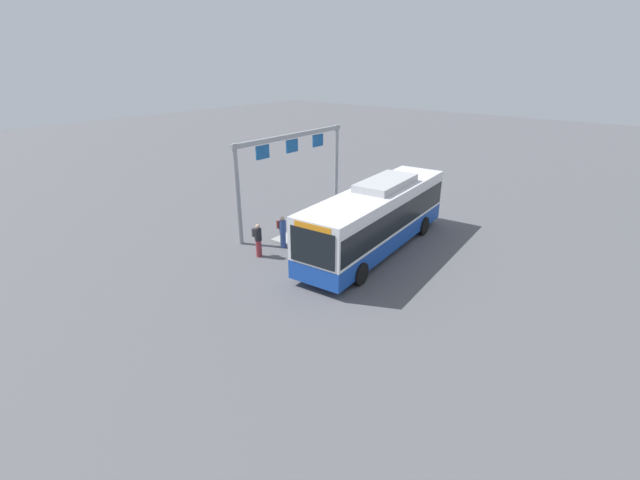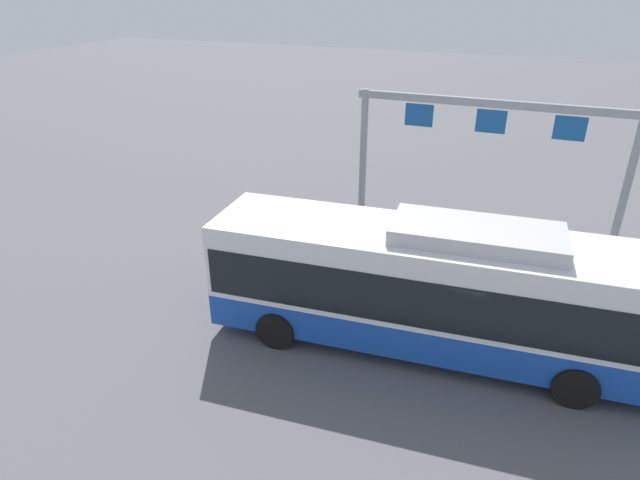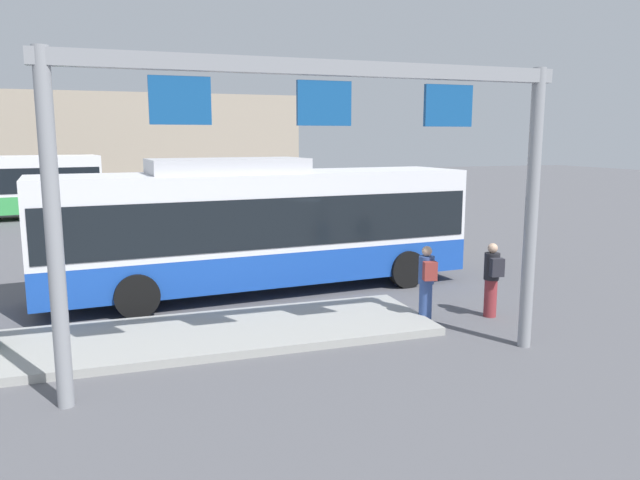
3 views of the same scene
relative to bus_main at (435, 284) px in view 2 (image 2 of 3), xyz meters
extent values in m
plane|color=#56565B|center=(0.01, 0.00, -1.81)|extent=(120.00, 120.00, 0.00)
cube|color=#9E9E99|center=(-2.31, -3.38, -1.73)|extent=(10.00, 2.80, 0.16)
cube|color=#1947AD|center=(0.01, 0.00, -1.04)|extent=(11.15, 3.40, 0.85)
cube|color=silver|center=(0.01, 0.00, 0.34)|extent=(11.15, 3.40, 1.90)
cube|color=black|center=(0.01, 0.00, 0.14)|extent=(10.93, 3.42, 1.20)
cube|color=black|center=(5.50, 0.46, 0.24)|extent=(0.22, 2.12, 1.50)
cube|color=#B7B7BC|center=(-0.81, -0.07, 1.47)|extent=(3.97, 2.06, 0.36)
cube|color=orange|center=(5.43, 0.45, 1.09)|extent=(0.26, 1.75, 0.28)
cylinder|color=black|center=(3.58, 1.50, -1.31)|extent=(1.02, 0.38, 1.00)
cylinder|color=black|center=(3.78, -0.89, -1.31)|extent=(1.02, 0.38, 1.00)
cylinder|color=black|center=(-3.37, 0.92, -1.31)|extent=(1.02, 0.38, 1.00)
cylinder|color=black|center=(-3.17, -1.47, -1.31)|extent=(1.02, 0.38, 1.00)
cylinder|color=maroon|center=(4.32, -3.93, -1.39)|extent=(0.33, 0.33, 0.85)
cylinder|color=black|center=(4.32, -3.93, -0.66)|extent=(0.40, 0.40, 0.60)
sphere|color=tan|center=(4.32, -3.93, -0.25)|extent=(0.22, 0.22, 0.22)
cube|color=#26262D|center=(4.27, -4.19, -0.63)|extent=(0.31, 0.23, 0.40)
cylinder|color=#334C8C|center=(2.77, -3.78, -1.39)|extent=(0.33, 0.33, 0.85)
cylinder|color=#334C8C|center=(2.77, -3.78, -0.66)|extent=(0.40, 0.40, 0.60)
sphere|color=tan|center=(2.77, -3.78, -0.25)|extent=(0.22, 0.22, 0.22)
cube|color=maroon|center=(2.72, -4.04, -0.63)|extent=(0.31, 0.23, 0.40)
cylinder|color=gray|center=(-4.37, -5.84, 0.79)|extent=(0.24, 0.24, 5.20)
cylinder|color=gray|center=(3.79, -5.84, 0.79)|extent=(0.24, 0.24, 5.20)
cube|color=gray|center=(-0.29, -5.84, 3.24)|extent=(8.56, 0.20, 0.24)
cube|color=#144C8C|center=(-2.54, -5.84, 2.69)|extent=(0.90, 0.08, 0.70)
cube|color=#144C8C|center=(-0.29, -5.84, 2.69)|extent=(0.90, 0.08, 0.70)
cube|color=#144C8C|center=(1.95, -5.84, 2.69)|extent=(0.90, 0.08, 0.70)
camera|label=1|loc=(17.67, 10.76, 7.20)|focal=24.74mm
camera|label=2|loc=(-1.77, 11.59, 6.71)|focal=30.60mm
camera|label=3|loc=(-3.53, -15.11, 2.14)|focal=33.95mm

